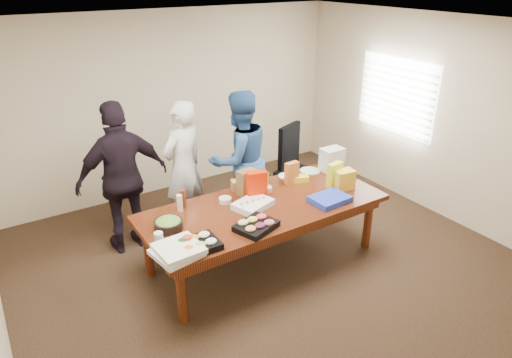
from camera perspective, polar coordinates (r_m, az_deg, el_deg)
floor at (r=5.58m, az=0.91°, el=-10.18°), size 5.50×5.00×0.02m
ceiling at (r=4.59m, az=1.15°, el=18.80°), size 5.50×5.00×0.02m
wall_back at (r=7.03m, az=-10.49°, el=9.29°), size 5.50×0.04×2.70m
wall_front at (r=3.40m, az=25.54°, el=-10.89°), size 5.50×0.04×2.70m
wall_right at (r=6.77m, az=20.96°, el=7.43°), size 0.04×5.00×2.70m
window_panel at (r=7.06m, az=17.15°, el=9.93°), size 0.03×1.40×1.10m
window_blinds at (r=7.03m, az=16.94°, el=9.89°), size 0.04×1.36×1.00m
conference_table at (r=5.37m, az=0.94°, el=-6.82°), size 2.80×1.20×0.75m
office_chair at (r=6.54m, az=5.18°, el=1.12°), size 0.75×0.75×1.14m
person_center at (r=5.90m, az=-9.08°, el=1.46°), size 0.75×0.61×1.76m
person_right at (r=5.97m, az=-2.08°, el=2.46°), size 0.92×0.74×1.83m
person_left at (r=5.60m, az=-16.34°, el=0.09°), size 1.12×0.49×1.88m
veggie_tray at (r=4.45m, az=-7.41°, el=-8.24°), size 0.42×0.33×0.06m
fruit_tray at (r=4.72m, az=0.02°, el=-5.93°), size 0.49×0.44×0.06m
sheet_cake at (r=5.12m, az=-0.39°, el=-3.20°), size 0.49×0.43×0.07m
salad_bowl at (r=4.79m, az=-10.92°, el=-5.68°), size 0.33×0.33×0.10m
chip_bag_blue at (r=5.31m, az=9.22°, el=-2.48°), size 0.45×0.34×0.06m
chip_bag_red at (r=5.24m, az=0.10°, el=-0.83°), size 0.25×0.15×0.34m
chip_bag_yellow at (r=5.62m, az=9.81°, el=0.50°), size 0.22×0.12×0.32m
chip_bag_orange at (r=5.66m, az=4.51°, el=0.77°), size 0.18×0.09×0.28m
mayo_jar at (r=5.54m, az=0.64°, el=-0.47°), size 0.10×0.10×0.15m
mustard_bottle at (r=5.61m, az=1.27°, el=-0.00°), size 0.07×0.07×0.17m
dressing_bottle at (r=5.16m, az=-9.15°, el=-2.44°), size 0.07×0.07×0.21m
ranch_bottle at (r=5.09m, az=-9.55°, el=-2.99°), size 0.07×0.07×0.19m
banana_bunch at (r=5.76m, az=5.46°, el=0.07°), size 0.25×0.20×0.07m
bread_loaf at (r=5.54m, az=-1.64°, el=-0.66°), size 0.31×0.21×0.11m
kraft_bag at (r=5.38m, az=-1.13°, el=-0.37°), size 0.25×0.17×0.30m
red_cup at (r=4.47m, az=-8.60°, el=-7.78°), size 0.11×0.11×0.12m
clear_cup_a at (r=4.56m, az=-12.08°, el=-7.27°), size 0.11×0.11×0.12m
clear_cup_b at (r=4.56m, az=-12.02°, el=-7.43°), size 0.09×0.09×0.10m
pizza_box_lower at (r=4.38m, az=-9.92°, el=-9.12°), size 0.46×0.46×0.05m
pizza_box_upper at (r=4.36m, az=-9.67°, el=-8.59°), size 0.42×0.42×0.05m
plate_a at (r=6.07m, az=6.76°, el=1.02°), size 0.34×0.34×0.02m
plate_b at (r=5.89m, az=3.85°, el=0.38°), size 0.24×0.24×0.01m
dip_bowl_a at (r=5.49m, az=1.27°, el=-1.25°), size 0.15×0.15×0.06m
dip_bowl_b at (r=5.24m, az=-3.88°, el=-2.64°), size 0.19×0.19×0.06m
grocery_bag_white at (r=6.08m, az=9.50°, el=2.42°), size 0.29×0.21×0.31m
grocery_bag_yellow at (r=5.62m, az=10.95°, el=-0.06°), size 0.26×0.20×0.24m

